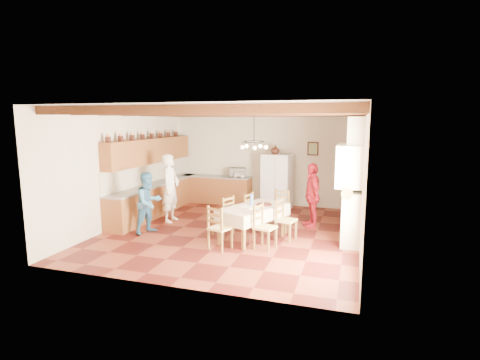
# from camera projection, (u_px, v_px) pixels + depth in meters

# --- Properties ---
(floor) EXTENTS (6.00, 6.50, 0.02)m
(floor) POSITION_uv_depth(u_px,v_px,m) (233.00, 232.00, 9.27)
(floor) COLOR #491411
(floor) RESTS_ON ground
(ceiling) EXTENTS (6.00, 6.50, 0.02)m
(ceiling) POSITION_uv_depth(u_px,v_px,m) (232.00, 108.00, 8.79)
(ceiling) COLOR beige
(ceiling) RESTS_ON ground
(wall_back) EXTENTS (6.00, 0.02, 3.00)m
(wall_back) POSITION_uv_depth(u_px,v_px,m) (264.00, 158.00, 12.10)
(wall_back) COLOR beige
(wall_back) RESTS_ON ground
(wall_front) EXTENTS (6.00, 0.02, 3.00)m
(wall_front) POSITION_uv_depth(u_px,v_px,m) (167.00, 198.00, 5.96)
(wall_front) COLOR beige
(wall_front) RESTS_ON ground
(wall_left) EXTENTS (0.02, 6.50, 3.00)m
(wall_left) POSITION_uv_depth(u_px,v_px,m) (125.00, 167.00, 9.92)
(wall_left) COLOR beige
(wall_left) RESTS_ON ground
(wall_right) EXTENTS (0.02, 6.50, 3.00)m
(wall_right) POSITION_uv_depth(u_px,v_px,m) (363.00, 177.00, 8.14)
(wall_right) COLOR beige
(wall_right) RESTS_ON ground
(ceiling_beams) EXTENTS (6.00, 6.30, 0.16)m
(ceiling_beams) POSITION_uv_depth(u_px,v_px,m) (232.00, 112.00, 8.81)
(ceiling_beams) COLOR #372311
(ceiling_beams) RESTS_ON ground
(lower_cabinets_left) EXTENTS (0.60, 4.30, 0.86)m
(lower_cabinets_left) POSITION_uv_depth(u_px,v_px,m) (157.00, 199.00, 10.99)
(lower_cabinets_left) COLOR brown
(lower_cabinets_left) RESTS_ON ground
(lower_cabinets_back) EXTENTS (2.30, 0.60, 0.86)m
(lower_cabinets_back) POSITION_uv_depth(u_px,v_px,m) (217.00, 190.00, 12.44)
(lower_cabinets_back) COLOR brown
(lower_cabinets_back) RESTS_ON ground
(countertop_left) EXTENTS (0.62, 4.30, 0.04)m
(countertop_left) POSITION_uv_depth(u_px,v_px,m) (156.00, 184.00, 10.92)
(countertop_left) COLOR slate
(countertop_left) RESTS_ON lower_cabinets_left
(countertop_back) EXTENTS (2.34, 0.62, 0.04)m
(countertop_back) POSITION_uv_depth(u_px,v_px,m) (216.00, 176.00, 12.37)
(countertop_back) COLOR slate
(countertop_back) RESTS_ON lower_cabinets_back
(backsplash_left) EXTENTS (0.03, 4.30, 0.60)m
(backsplash_left) POSITION_uv_depth(u_px,v_px,m) (147.00, 173.00, 10.95)
(backsplash_left) COLOR silver
(backsplash_left) RESTS_ON ground
(backsplash_back) EXTENTS (2.30, 0.03, 0.60)m
(backsplash_back) POSITION_uv_depth(u_px,v_px,m) (219.00, 166.00, 12.59)
(backsplash_back) COLOR silver
(backsplash_back) RESTS_ON ground
(upper_cabinets) EXTENTS (0.35, 4.20, 0.70)m
(upper_cabinets) POSITION_uv_depth(u_px,v_px,m) (151.00, 151.00, 10.80)
(upper_cabinets) COLOR brown
(upper_cabinets) RESTS_ON ground
(fireplace) EXTENTS (0.56, 1.60, 2.80)m
(fireplace) POSITION_uv_depth(u_px,v_px,m) (349.00, 180.00, 8.43)
(fireplace) COLOR beige
(fireplace) RESTS_ON ground
(wall_picture) EXTENTS (0.34, 0.03, 0.42)m
(wall_picture) POSITION_uv_depth(u_px,v_px,m) (313.00, 149.00, 11.56)
(wall_picture) COLOR #321B15
(wall_picture) RESTS_ON ground
(refrigerator) EXTENTS (0.92, 0.79, 1.70)m
(refrigerator) POSITION_uv_depth(u_px,v_px,m) (277.00, 182.00, 11.53)
(refrigerator) COLOR white
(refrigerator) RESTS_ON floor
(hutch) EXTENTS (0.53, 1.16, 2.07)m
(hutch) POSITION_uv_depth(u_px,v_px,m) (351.00, 183.00, 10.14)
(hutch) COLOR #351912
(hutch) RESTS_ON floor
(dining_table) EXTENTS (1.49, 1.92, 0.75)m
(dining_table) POSITION_uv_depth(u_px,v_px,m) (254.00, 210.00, 8.67)
(dining_table) COLOR #F1E2CF
(dining_table) RESTS_ON floor
(chandelier) EXTENTS (0.47, 0.47, 0.03)m
(chandelier) POSITION_uv_depth(u_px,v_px,m) (254.00, 142.00, 8.42)
(chandelier) COLOR black
(chandelier) RESTS_ON ground
(chair_left_near) EXTENTS (0.53, 0.54, 0.96)m
(chair_left_near) POSITION_uv_depth(u_px,v_px,m) (223.00, 215.00, 8.94)
(chair_left_near) COLOR brown
(chair_left_near) RESTS_ON floor
(chair_left_far) EXTENTS (0.50, 0.51, 0.96)m
(chair_left_far) POSITION_uv_depth(u_px,v_px,m) (243.00, 211.00, 9.37)
(chair_left_far) COLOR brown
(chair_left_far) RESTS_ON floor
(chair_right_near) EXTENTS (0.49, 0.51, 0.96)m
(chair_right_near) POSITION_uv_depth(u_px,v_px,m) (265.00, 227.00, 7.98)
(chair_right_near) COLOR brown
(chair_right_near) RESTS_ON floor
(chair_right_far) EXTENTS (0.48, 0.50, 0.96)m
(chair_right_far) POSITION_uv_depth(u_px,v_px,m) (286.00, 219.00, 8.56)
(chair_right_far) COLOR brown
(chair_right_far) RESTS_ON floor
(chair_end_near) EXTENTS (0.52, 0.51, 0.96)m
(chair_end_near) POSITION_uv_depth(u_px,v_px,m) (220.00, 227.00, 7.94)
(chair_end_near) COLOR brown
(chair_end_near) RESTS_ON floor
(chair_end_far) EXTENTS (0.49, 0.47, 0.96)m
(chair_end_far) POSITION_uv_depth(u_px,v_px,m) (279.00, 209.00, 9.55)
(chair_end_far) COLOR brown
(chair_end_far) RESTS_ON floor
(person_man) EXTENTS (0.47, 0.69, 1.84)m
(person_man) POSITION_uv_depth(u_px,v_px,m) (170.00, 188.00, 10.06)
(person_man) COLOR white
(person_man) RESTS_ON floor
(person_woman_blue) EXTENTS (0.79, 0.88, 1.50)m
(person_woman_blue) POSITION_uv_depth(u_px,v_px,m) (149.00, 203.00, 9.05)
(person_woman_blue) COLOR teal
(person_woman_blue) RESTS_ON floor
(person_woman_red) EXTENTS (0.74, 1.05, 1.66)m
(person_woman_red) POSITION_uv_depth(u_px,v_px,m) (312.00, 195.00, 9.56)
(person_woman_red) COLOR #B21A28
(person_woman_red) RESTS_ON floor
(microwave) EXTENTS (0.61, 0.50, 0.29)m
(microwave) POSITION_uv_depth(u_px,v_px,m) (237.00, 172.00, 12.13)
(microwave) COLOR silver
(microwave) RESTS_ON countertop_back
(fridge_vase) EXTENTS (0.29, 0.29, 0.28)m
(fridge_vase) POSITION_uv_depth(u_px,v_px,m) (275.00, 149.00, 11.39)
(fridge_vase) COLOR #351912
(fridge_vase) RESTS_ON refrigerator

